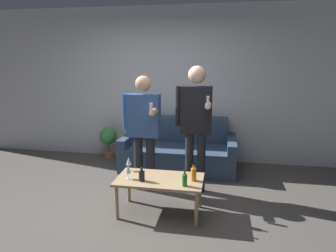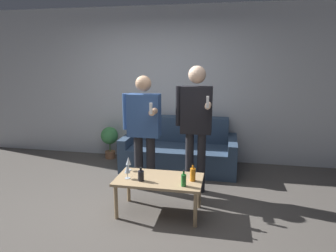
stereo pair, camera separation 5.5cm
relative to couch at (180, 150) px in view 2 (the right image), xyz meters
The scene contains 12 objects.
ground_plane 1.77m from the couch, 101.97° to the right, with size 16.00×16.00×0.00m, color #514C47.
wall_back 1.21m from the couch, 128.19° to the left, with size 8.00×0.06×2.70m.
couch is the anchor object (origin of this frame).
coffee_table 1.61m from the couch, 90.03° to the right, with size 1.01×0.55×0.44m.
bottle_orange 1.80m from the couch, 79.96° to the right, with size 0.06×0.06×0.18m.
bottle_green 1.73m from the couch, 96.28° to the right, with size 0.07×0.07×0.16m.
bottle_dark 1.66m from the couch, 76.15° to the right, with size 0.06×0.06×0.21m.
wine_glass_near 1.73m from the couch, 102.18° to the right, with size 0.07×0.07×0.16m.
wine_glass_far 1.51m from the couch, 106.93° to the right, with size 0.07×0.07×0.18m.
person_standing_left 1.21m from the couch, 110.22° to the right, with size 0.52×0.42×1.59m.
person_standing_right 1.22m from the couch, 69.21° to the right, with size 0.48×0.44×1.72m.
potted_plant 1.37m from the couch, behind, with size 0.32×0.32×0.59m.
Camera 2 is at (1.10, -3.09, 1.80)m, focal length 32.00 mm.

